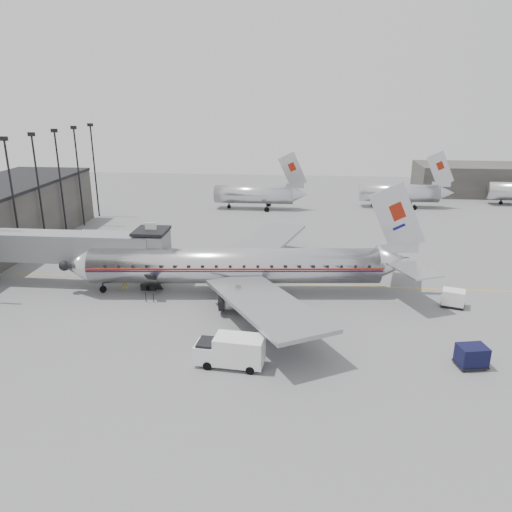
{
  "coord_description": "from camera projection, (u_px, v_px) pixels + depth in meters",
  "views": [
    {
      "loc": [
        6.9,
        -45.26,
        20.26
      ],
      "look_at": [
        1.94,
        5.71,
        3.2
      ],
      "focal_mm": 35.0,
      "sensor_mm": 36.0,
      "label": 1
    }
  ],
  "objects": [
    {
      "name": "ground",
      "position": [
        231.0,
        304.0,
        49.78
      ],
      "size": [
        160.0,
        160.0,
        0.0
      ],
      "primitive_type": "plane",
      "color": "slate",
      "rests_on": "ground"
    },
    {
      "name": "hangar",
      "position": [
        492.0,
        180.0,
        101.35
      ],
      "size": [
        30.0,
        12.0,
        6.0
      ],
      "primitive_type": "cube",
      "color": "#3A3835",
      "rests_on": "ground"
    },
    {
      "name": "apron_line",
      "position": [
        266.0,
        283.0,
        55.17
      ],
      "size": [
        60.0,
        0.15,
        0.01
      ],
      "primitive_type": "cube",
      "rotation": [
        0.0,
        0.0,
        1.57
      ],
      "color": "gold",
      "rests_on": "ground"
    },
    {
      "name": "jet_bridge",
      "position": [
        82.0,
        248.0,
        53.46
      ],
      "size": [
        21.0,
        6.2,
        7.1
      ],
      "color": "slate",
      "rests_on": "ground"
    },
    {
      "name": "floodlight_masts",
      "position": [
        26.0,
        191.0,
        61.94
      ],
      "size": [
        0.9,
        42.25,
        15.25
      ],
      "color": "black",
      "rests_on": "ground"
    },
    {
      "name": "distant_aircraft_near",
      "position": [
        255.0,
        194.0,
        88.74
      ],
      "size": [
        16.39,
        3.2,
        10.26
      ],
      "color": "silver",
      "rests_on": "ground"
    },
    {
      "name": "distant_aircraft_mid",
      "position": [
        400.0,
        192.0,
        90.13
      ],
      "size": [
        16.39,
        3.2,
        10.26
      ],
      "color": "silver",
      "rests_on": "ground"
    },
    {
      "name": "airliner",
      "position": [
        242.0,
        266.0,
        51.67
      ],
      "size": [
        37.4,
        34.51,
        11.83
      ],
      "rotation": [
        0.0,
        0.0,
        0.1
      ],
      "color": "silver",
      "rests_on": "ground"
    },
    {
      "name": "service_van",
      "position": [
        230.0,
        350.0,
        38.21
      ],
      "size": [
        5.47,
        2.52,
        2.5
      ],
      "rotation": [
        0.0,
        0.0,
        -0.09
      ],
      "color": "white",
      "rests_on": "ground"
    },
    {
      "name": "baggage_cart_navy",
      "position": [
        472.0,
        356.0,
        38.2
      ],
      "size": [
        2.53,
        2.12,
        1.75
      ],
      "rotation": [
        0.0,
        0.0,
        0.21
      ],
      "color": "black",
      "rests_on": "ground"
    },
    {
      "name": "baggage_cart_white",
      "position": [
        453.0,
        298.0,
        48.9
      ],
      "size": [
        2.58,
        2.24,
        1.71
      ],
      "rotation": [
        0.0,
        0.0,
        -0.31
      ],
      "color": "white",
      "rests_on": "ground"
    },
    {
      "name": "ramp_worker",
      "position": [
        124.0,
        281.0,
        53.44
      ],
      "size": [
        0.68,
        0.49,
        1.73
      ],
      "primitive_type": "imported",
      "rotation": [
        0.0,
        0.0,
        0.12
      ],
      "color": "yellow",
      "rests_on": "ground"
    }
  ]
}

